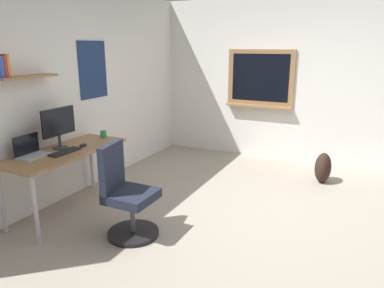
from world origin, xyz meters
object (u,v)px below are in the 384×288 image
computer_mouse (83,145)px  backpack (323,168)px  coffee_mug (103,134)px  keyboard (65,152)px  laptop (31,151)px  desk (66,157)px  office_chair (126,197)px  monitor_primary (59,125)px

computer_mouse → backpack: bearing=-50.2°
coffee_mug → backpack: 3.03m
keyboard → computer_mouse: (0.28, 0.00, 0.01)m
backpack → computer_mouse: bearing=129.8°
laptop → desk: bearing=-23.9°
office_chair → backpack: size_ratio=2.24×
computer_mouse → coffee_mug: coffee_mug is taller
office_chair → computer_mouse: (0.36, 0.85, 0.34)m
office_chair → backpack: bearing=-33.7°
laptop → backpack: laptop is taller
laptop → computer_mouse: bearing=-22.4°
computer_mouse → backpack: size_ratio=0.25×
monitor_primary → backpack: 3.51m
office_chair → backpack: (2.40, -1.60, -0.20)m
monitor_primary → keyboard: monitor_primary is taller
coffee_mug → keyboard: bearing=-175.9°
computer_mouse → keyboard: bearing=180.0°
office_chair → monitor_primary: 1.20m
keyboard → coffee_mug: 0.70m
monitor_primary → desk: bearing=-110.6°
desk → laptop: 0.38m
desk → backpack: (2.24, -2.52, -0.45)m
monitor_primary → computer_mouse: monitor_primary is taller
office_chair → desk: bearing=80.5°
office_chair → computer_mouse: 0.98m
desk → laptop: (-0.33, 0.14, 0.13)m
office_chair → computer_mouse: bearing=66.9°
desk → backpack: size_ratio=3.43×
office_chair → backpack: office_chair is taller
monitor_primary → keyboard: 0.33m
desk → coffee_mug: coffee_mug is taller
coffee_mug → desk: bearing=177.7°
laptop → coffee_mug: (0.96, -0.17, -0.01)m
desk → keyboard: keyboard is taller
monitor_primary → coffee_mug: monitor_primary is taller
monitor_primary → keyboard: bearing=-122.4°
office_chair → coffee_mug: bearing=48.9°
keyboard → laptop: bearing=139.2°
computer_mouse → backpack: 3.23m
monitor_primary → computer_mouse: bearing=-45.2°
backpack → desk: bearing=131.7°
coffee_mug → monitor_primary: bearing=168.4°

